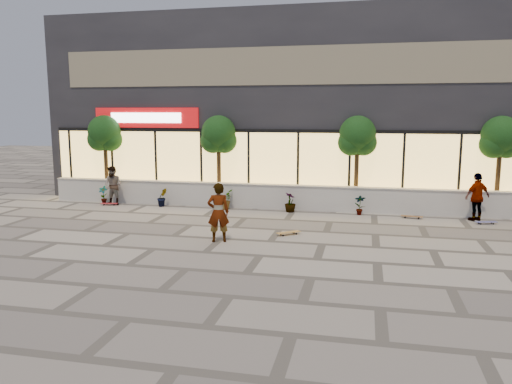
% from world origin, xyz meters
% --- Properties ---
extents(ground, '(80.00, 80.00, 0.00)m').
position_xyz_m(ground, '(0.00, 0.00, 0.00)').
color(ground, '#A49C8E').
rests_on(ground, ground).
extents(planter_wall, '(22.00, 0.42, 1.04)m').
position_xyz_m(planter_wall, '(0.00, 7.00, 0.52)').
color(planter_wall, beige).
rests_on(planter_wall, ground).
extents(retail_building, '(24.00, 9.17, 8.50)m').
position_xyz_m(retail_building, '(-0.00, 12.49, 4.25)').
color(retail_building, black).
rests_on(retail_building, ground).
extents(shrub_a, '(0.43, 0.29, 0.81)m').
position_xyz_m(shrub_a, '(-8.50, 6.45, 0.41)').
color(shrub_a, black).
rests_on(shrub_a, ground).
extents(shrub_b, '(0.57, 0.57, 0.81)m').
position_xyz_m(shrub_b, '(-5.70, 6.45, 0.41)').
color(shrub_b, black).
rests_on(shrub_b, ground).
extents(shrub_c, '(0.68, 0.77, 0.81)m').
position_xyz_m(shrub_c, '(-2.90, 6.45, 0.41)').
color(shrub_c, black).
rests_on(shrub_c, ground).
extents(shrub_d, '(0.64, 0.64, 0.81)m').
position_xyz_m(shrub_d, '(-0.10, 6.45, 0.41)').
color(shrub_d, black).
rests_on(shrub_d, ground).
extents(shrub_e, '(0.46, 0.35, 0.81)m').
position_xyz_m(shrub_e, '(2.70, 6.45, 0.41)').
color(shrub_e, black).
rests_on(shrub_e, ground).
extents(tree_west, '(1.60, 1.50, 3.92)m').
position_xyz_m(tree_west, '(-9.00, 7.70, 2.99)').
color(tree_west, '#432C18').
rests_on(tree_west, ground).
extents(tree_midwest, '(1.60, 1.50, 3.92)m').
position_xyz_m(tree_midwest, '(-3.50, 7.70, 2.99)').
color(tree_midwest, '#432C18').
rests_on(tree_midwest, ground).
extents(tree_mideast, '(1.60, 1.50, 3.92)m').
position_xyz_m(tree_mideast, '(2.50, 7.70, 2.99)').
color(tree_mideast, '#432C18').
rests_on(tree_mideast, ground).
extents(tree_east, '(1.60, 1.50, 3.92)m').
position_xyz_m(tree_east, '(8.00, 7.70, 2.99)').
color(tree_east, '#432C18').
rests_on(tree_east, ground).
extents(skater_center, '(0.80, 0.65, 1.89)m').
position_xyz_m(skater_center, '(-1.60, 1.26, 0.94)').
color(skater_center, silver).
rests_on(skater_center, ground).
extents(skater_left, '(0.88, 0.71, 1.71)m').
position_xyz_m(skater_left, '(-7.92, 6.30, 0.86)').
color(skater_left, '#93895E').
rests_on(skater_left, ground).
extents(skater_right_near, '(1.14, 0.93, 1.82)m').
position_xyz_m(skater_right_near, '(7.00, 6.30, 0.91)').
color(skater_right_near, white).
rests_on(skater_right_near, ground).
extents(skateboard_center, '(0.78, 0.70, 0.10)m').
position_xyz_m(skateboard_center, '(0.43, 2.59, 0.08)').
color(skateboard_center, '#A17334').
rests_on(skateboard_center, ground).
extents(skateboard_left, '(0.77, 0.33, 0.09)m').
position_xyz_m(skateboard_left, '(-8.10, 6.20, 0.07)').
color(skateboard_left, red).
rests_on(skateboard_left, ground).
extents(skateboard_right_near, '(0.84, 0.34, 0.10)m').
position_xyz_m(skateboard_right_near, '(4.68, 6.20, 0.08)').
color(skateboard_right_near, brown).
rests_on(skateboard_right_near, ground).
extents(skateboard_right_far, '(0.80, 0.40, 0.09)m').
position_xyz_m(skateboard_right_far, '(7.25, 5.76, 0.08)').
color(skateboard_right_far, '#4F4F92').
rests_on(skateboard_right_far, ground).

